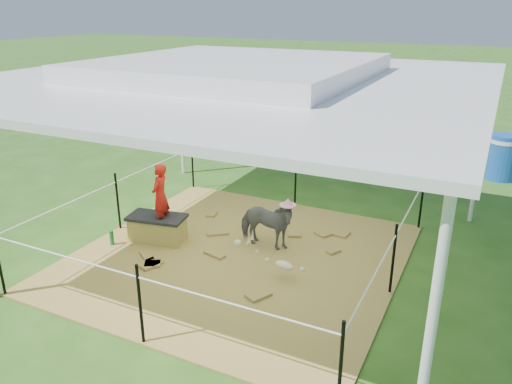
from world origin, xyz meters
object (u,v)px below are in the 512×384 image
at_px(pony, 266,224).
at_px(trash_barrel, 502,157).
at_px(green_bottle, 112,238).
at_px(foal, 284,264).
at_px(straw_bale, 158,229).
at_px(distant_person, 432,133).
at_px(picnic_table_near, 427,126).
at_px(woman, 160,189).

distance_m(pony, trash_barrel, 6.12).
xyz_separation_m(green_bottle, foal, (2.82, 0.24, 0.11)).
xyz_separation_m(straw_bale, foal, (2.27, -0.21, 0.04)).
bearing_deg(straw_bale, green_bottle, -140.71).
bearing_deg(distant_person, pony, 86.00).
height_order(picnic_table_near, distant_person, distant_person).
distance_m(woman, foal, 2.28).
distance_m(straw_bale, trash_barrel, 7.51).
distance_m(foal, picnic_table_near, 8.81).
relative_size(woman, distant_person, 0.93).
height_order(straw_bale, pony, pony).
height_order(green_bottle, foal, foal).
xyz_separation_m(woman, picnic_table_near, (2.73, 8.58, -0.53)).
height_order(trash_barrel, picnic_table_near, trash_barrel).
bearing_deg(picnic_table_near, green_bottle, -121.71).
xyz_separation_m(picnic_table_near, distant_person, (0.32, -1.43, 0.16)).
relative_size(green_bottle, pony, 0.25).
xyz_separation_m(woman, pony, (1.55, 0.53, -0.48)).
bearing_deg(straw_bale, distant_person, 66.20).
height_order(pony, distant_person, distant_person).
xyz_separation_m(pony, distant_person, (1.50, 6.62, 0.12)).
distance_m(foal, distant_person, 7.42).
relative_size(woman, pony, 1.08).
bearing_deg(picnic_table_near, straw_bale, -119.44).
xyz_separation_m(pony, foal, (0.62, -0.74, -0.17)).
xyz_separation_m(straw_bale, picnic_table_near, (2.83, 8.58, 0.16)).
relative_size(pony, trash_barrel, 0.96).
bearing_deg(distant_person, woman, 75.67).
distance_m(woman, pony, 1.70).
xyz_separation_m(straw_bale, pony, (1.65, 0.53, 0.21)).
distance_m(straw_bale, picnic_table_near, 9.04).
bearing_deg(woman, foal, 73.89).
height_order(straw_bale, woman, woman).
distance_m(picnic_table_near, distant_person, 1.48).
height_order(straw_bale, foal, foal).
distance_m(woman, trash_barrel, 7.45).
bearing_deg(picnic_table_near, trash_barrel, -66.23).
bearing_deg(straw_bale, picnic_table_near, 71.74).
bearing_deg(pony, picnic_table_near, -8.68).
relative_size(straw_bale, woman, 0.83).
height_order(straw_bale, distant_person, distant_person).
distance_m(woman, distant_person, 7.78).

